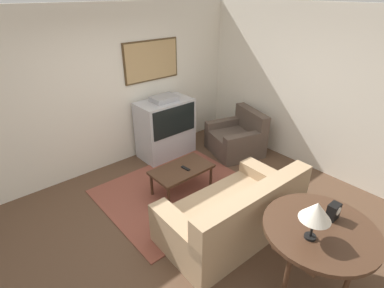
{
  "coord_description": "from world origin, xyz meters",
  "views": [
    {
      "loc": [
        -2.02,
        -2.44,
        2.86
      ],
      "look_at": [
        0.62,
        0.64,
        0.75
      ],
      "focal_mm": 28.0,
      "sensor_mm": 36.0,
      "label": 1
    }
  ],
  "objects_px": {
    "couch": "(234,215)",
    "console_table": "(320,233)",
    "armchair": "(237,139)",
    "tv": "(165,128)",
    "table_lamp": "(316,212)",
    "coffee_table": "(182,171)",
    "mantel_clock": "(333,211)"
  },
  "relations": [
    {
      "from": "couch",
      "to": "console_table",
      "type": "bearing_deg",
      "value": 93.62
    },
    {
      "from": "console_table",
      "to": "armchair",
      "type": "bearing_deg",
      "value": 56.79
    },
    {
      "from": "armchair",
      "to": "console_table",
      "type": "xyz_separation_m",
      "value": [
        -1.65,
        -2.52,
        0.46
      ]
    },
    {
      "from": "tv",
      "to": "table_lamp",
      "type": "distance_m",
      "value": 3.47
    },
    {
      "from": "couch",
      "to": "armchair",
      "type": "height_order",
      "value": "couch"
    },
    {
      "from": "tv",
      "to": "coffee_table",
      "type": "bearing_deg",
      "value": -114.97
    },
    {
      "from": "armchair",
      "to": "console_table",
      "type": "height_order",
      "value": "armchair"
    },
    {
      "from": "console_table",
      "to": "table_lamp",
      "type": "xyz_separation_m",
      "value": [
        -0.2,
        0.01,
        0.38
      ]
    },
    {
      "from": "coffee_table",
      "to": "mantel_clock",
      "type": "height_order",
      "value": "mantel_clock"
    },
    {
      "from": "tv",
      "to": "mantel_clock",
      "type": "height_order",
      "value": "tv"
    },
    {
      "from": "couch",
      "to": "table_lamp",
      "type": "relative_size",
      "value": 4.59
    },
    {
      "from": "armchair",
      "to": "console_table",
      "type": "bearing_deg",
      "value": -16.09
    },
    {
      "from": "console_table",
      "to": "table_lamp",
      "type": "height_order",
      "value": "table_lamp"
    },
    {
      "from": "tv",
      "to": "mantel_clock",
      "type": "bearing_deg",
      "value": -95.91
    },
    {
      "from": "tv",
      "to": "table_lamp",
      "type": "height_order",
      "value": "table_lamp"
    },
    {
      "from": "coffee_table",
      "to": "console_table",
      "type": "distance_m",
      "value": 2.24
    },
    {
      "from": "couch",
      "to": "armchair",
      "type": "distance_m",
      "value": 2.23
    },
    {
      "from": "coffee_table",
      "to": "tv",
      "type": "bearing_deg",
      "value": 65.03
    },
    {
      "from": "tv",
      "to": "couch",
      "type": "bearing_deg",
      "value": -104.57
    },
    {
      "from": "console_table",
      "to": "table_lamp",
      "type": "distance_m",
      "value": 0.43
    },
    {
      "from": "table_lamp",
      "to": "coffee_table",
      "type": "bearing_deg",
      "value": 84.07
    },
    {
      "from": "armchair",
      "to": "table_lamp",
      "type": "relative_size",
      "value": 2.77
    },
    {
      "from": "coffee_table",
      "to": "console_table",
      "type": "xyz_separation_m",
      "value": [
        -0.03,
        -2.21,
        0.36
      ]
    },
    {
      "from": "couch",
      "to": "console_table",
      "type": "height_order",
      "value": "couch"
    },
    {
      "from": "tv",
      "to": "mantel_clock",
      "type": "xyz_separation_m",
      "value": [
        -0.35,
        -3.34,
        0.34
      ]
    },
    {
      "from": "coffee_table",
      "to": "table_lamp",
      "type": "relative_size",
      "value": 2.3
    },
    {
      "from": "couch",
      "to": "mantel_clock",
      "type": "xyz_separation_m",
      "value": [
        0.25,
        -1.05,
        0.59
      ]
    },
    {
      "from": "tv",
      "to": "console_table",
      "type": "xyz_separation_m",
      "value": [
        -0.56,
        -3.34,
        0.18
      ]
    },
    {
      "from": "armchair",
      "to": "console_table",
      "type": "distance_m",
      "value": 3.05
    },
    {
      "from": "couch",
      "to": "coffee_table",
      "type": "bearing_deg",
      "value": -91.59
    },
    {
      "from": "coffee_table",
      "to": "table_lamp",
      "type": "bearing_deg",
      "value": -95.93
    },
    {
      "from": "table_lamp",
      "to": "mantel_clock",
      "type": "height_order",
      "value": "table_lamp"
    }
  ]
}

